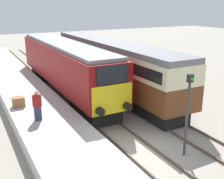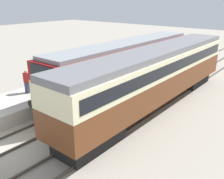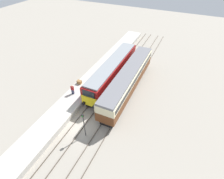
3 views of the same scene
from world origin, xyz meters
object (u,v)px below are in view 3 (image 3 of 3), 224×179
(locomotive, at_px, (113,71))
(passenger_carriage, at_px, (128,79))
(person_on_platform, at_px, (72,90))
(signal_post, at_px, (84,124))
(luggage_crate, at_px, (79,82))

(locomotive, bearing_deg, passenger_carriage, -22.02)
(person_on_platform, height_order, signal_post, signal_post)
(luggage_crate, bearing_deg, signal_post, -53.15)
(locomotive, xyz_separation_m, passenger_carriage, (3.40, -1.38, 0.20))
(person_on_platform, relative_size, luggage_crate, 2.37)
(passenger_carriage, distance_m, signal_post, 10.81)
(locomotive, height_order, signal_post, locomotive)
(locomotive, xyz_separation_m, signal_post, (1.70, -12.05, 0.08))
(locomotive, xyz_separation_m, luggage_crate, (-4.36, -3.96, -1.13))
(person_on_platform, bearing_deg, luggage_crate, 101.54)
(passenger_carriage, bearing_deg, signal_post, -99.05)
(locomotive, height_order, passenger_carriage, passenger_carriage)
(passenger_carriage, bearing_deg, person_on_platform, -144.05)
(person_on_platform, height_order, luggage_crate, person_on_platform)
(passenger_carriage, xyz_separation_m, person_on_platform, (-7.22, -5.24, -0.80))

